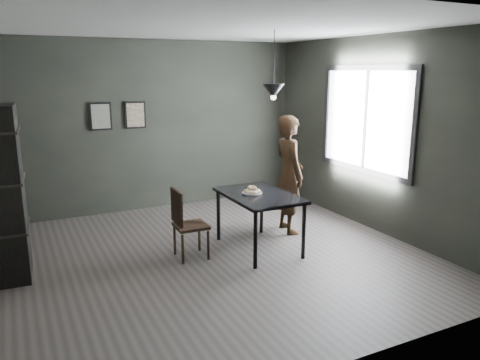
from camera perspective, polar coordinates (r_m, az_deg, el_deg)
name	(u,v)px	position (r m, az deg, el deg)	size (l,w,h in m)	color
ground	(217,256)	(6.03, -2.81, -9.26)	(5.00, 5.00, 0.00)	#35302E
back_wall	(156,126)	(7.98, -10.18, 6.51)	(5.00, 0.10, 2.80)	black
ceiling	(214,26)	(5.59, -3.14, 18.28)	(5.00, 5.00, 0.02)	silver
window_assembly	(366,120)	(7.12, 15.06, 7.09)	(0.04, 1.96, 1.56)	white
cafe_table	(259,200)	(6.06, 2.33, -2.42)	(0.80, 1.20, 0.75)	black
white_plate	(252,193)	(6.04, 1.49, -1.63)	(0.23, 0.23, 0.01)	silver
donut_pile	(252,191)	(6.03, 1.49, -1.29)	(0.22, 0.22, 0.10)	beige
woman	(289,174)	(6.74, 5.98, 0.69)	(0.62, 0.41, 1.70)	black
wood_chair	(185,220)	(5.83, -6.78, -4.81)	(0.40, 0.40, 0.89)	black
shelf_unit	(5,194)	(5.76, -26.70, -1.55)	(0.37, 0.65, 1.95)	black
pendant_lamp	(274,91)	(6.05, 4.11, 10.79)	(0.28, 0.28, 0.86)	black
framed_print_left	(101,116)	(7.73, -16.64, 7.44)	(0.34, 0.04, 0.44)	black
framed_print_right	(135,115)	(7.84, -12.65, 7.75)	(0.34, 0.04, 0.44)	black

